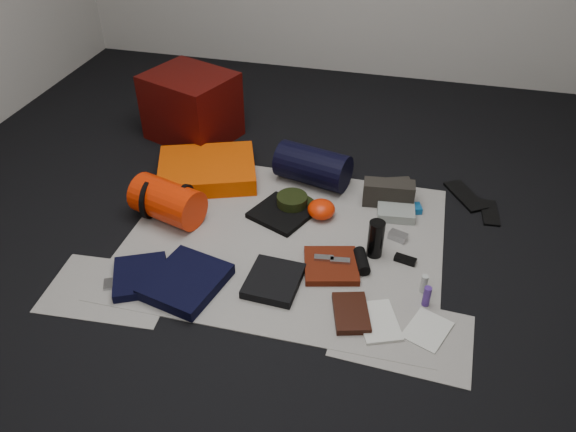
% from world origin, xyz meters
% --- Properties ---
extents(floor, '(4.50, 4.50, 0.02)m').
position_xyz_m(floor, '(0.00, 0.00, -0.01)').
color(floor, black).
rests_on(floor, ground).
extents(newspaper_mat, '(1.60, 1.30, 0.01)m').
position_xyz_m(newspaper_mat, '(0.00, 0.00, 0.00)').
color(newspaper_mat, '#B3AEA5').
rests_on(newspaper_mat, floor).
extents(newspaper_sheet_front_left, '(0.61, 0.44, 0.00)m').
position_xyz_m(newspaper_sheet_front_left, '(-0.70, -0.55, 0.00)').
color(newspaper_sheet_front_left, '#B3AEA5').
rests_on(newspaper_sheet_front_left, floor).
extents(newspaper_sheet_front_right, '(0.60, 0.43, 0.00)m').
position_xyz_m(newspaper_sheet_front_right, '(0.65, -0.50, 0.00)').
color(newspaper_sheet_front_right, '#B3AEA5').
rests_on(newspaper_sheet_front_right, floor).
extents(red_cabinet, '(0.64, 0.59, 0.44)m').
position_xyz_m(red_cabinet, '(-0.86, 0.92, 0.22)').
color(red_cabinet, '#440805').
rests_on(red_cabinet, floor).
extents(sleeping_pad, '(0.69, 0.63, 0.10)m').
position_xyz_m(sleeping_pad, '(-0.59, 0.46, 0.06)').
color(sleeping_pad, '#E54A02').
rests_on(sleeping_pad, newspaper_mat).
extents(stuff_sack, '(0.42, 0.32, 0.22)m').
position_xyz_m(stuff_sack, '(-0.65, 0.03, 0.12)').
color(stuff_sack, red).
rests_on(stuff_sack, newspaper_mat).
extents(sack_strap_left, '(0.02, 0.22, 0.22)m').
position_xyz_m(sack_strap_left, '(-0.75, 0.03, 0.11)').
color(sack_strap_left, black).
rests_on(sack_strap_left, newspaper_mat).
extents(sack_strap_right, '(0.02, 0.22, 0.22)m').
position_xyz_m(sack_strap_right, '(-0.55, 0.03, 0.11)').
color(sack_strap_right, black).
rests_on(sack_strap_right, newspaper_mat).
extents(navy_duffel, '(0.46, 0.31, 0.22)m').
position_xyz_m(navy_duffel, '(0.03, 0.56, 0.12)').
color(navy_duffel, black).
rests_on(navy_duffel, newspaper_mat).
extents(boonie_brim, '(0.35, 0.35, 0.01)m').
position_xyz_m(boonie_brim, '(-0.02, 0.27, 0.01)').
color(boonie_brim, black).
rests_on(boonie_brim, newspaper_mat).
extents(boonie_crown, '(0.17, 0.17, 0.08)m').
position_xyz_m(boonie_crown, '(-0.02, 0.27, 0.05)').
color(boonie_crown, black).
rests_on(boonie_crown, boonie_brim).
extents(hiking_boot_left, '(0.26, 0.17, 0.12)m').
position_xyz_m(hiking_boot_left, '(0.48, 0.49, 0.07)').
color(hiking_boot_left, '#292620').
rests_on(hiking_boot_left, newspaper_mat).
extents(hiking_boot_right, '(0.29, 0.13, 0.14)m').
position_xyz_m(hiking_boot_right, '(0.48, 0.45, 0.08)').
color(hiking_boot_right, '#292620').
rests_on(hiking_boot_right, newspaper_mat).
extents(flip_flop_left, '(0.25, 0.31, 0.02)m').
position_xyz_m(flip_flop_left, '(0.91, 0.63, 0.01)').
color(flip_flop_left, black).
rests_on(flip_flop_left, floor).
extents(flip_flop_right, '(0.10, 0.24, 0.01)m').
position_xyz_m(flip_flop_right, '(1.04, 0.50, 0.01)').
color(flip_flop_right, black).
rests_on(flip_flop_right, floor).
extents(trousers_navy_a, '(0.34, 0.35, 0.04)m').
position_xyz_m(trousers_navy_a, '(-0.59, -0.46, 0.03)').
color(trousers_navy_a, black).
rests_on(trousers_navy_a, newspaper_mat).
extents(trousers_navy_b, '(0.39, 0.42, 0.06)m').
position_xyz_m(trousers_navy_b, '(-0.36, -0.44, 0.03)').
color(trousers_navy_b, black).
rests_on(trousers_navy_b, newspaper_mat).
extents(trousers_charcoal, '(0.25, 0.29, 0.04)m').
position_xyz_m(trousers_charcoal, '(0.03, -0.33, 0.03)').
color(trousers_charcoal, black).
rests_on(trousers_charcoal, newspaper_mat).
extents(black_tshirt, '(0.37, 0.36, 0.03)m').
position_xyz_m(black_tshirt, '(-0.07, 0.19, 0.02)').
color(black_tshirt, black).
rests_on(black_tshirt, newspaper_mat).
extents(red_shirt, '(0.31, 0.31, 0.03)m').
position_xyz_m(red_shirt, '(0.27, -0.16, 0.02)').
color(red_shirt, '#551709').
rests_on(red_shirt, newspaper_mat).
extents(orange_stuff_sack, '(0.17, 0.17, 0.10)m').
position_xyz_m(orange_stuff_sack, '(0.15, 0.24, 0.06)').
color(orange_stuff_sack, red).
rests_on(orange_stuff_sack, newspaper_mat).
extents(first_aid_pouch, '(0.21, 0.17, 0.05)m').
position_xyz_m(first_aid_pouch, '(0.54, 0.34, 0.03)').
color(first_aid_pouch, gray).
rests_on(first_aid_pouch, newspaper_mat).
extents(water_bottle, '(0.10, 0.10, 0.20)m').
position_xyz_m(water_bottle, '(0.46, -0.01, 0.11)').
color(water_bottle, black).
rests_on(water_bottle, newspaper_mat).
extents(speaker, '(0.10, 0.17, 0.06)m').
position_xyz_m(speaker, '(0.42, -0.11, 0.04)').
color(speaker, black).
rests_on(speaker, newspaper_mat).
extents(compact_camera, '(0.10, 0.08, 0.04)m').
position_xyz_m(compact_camera, '(0.57, 0.14, 0.02)').
color(compact_camera, '#A0A1A5').
rests_on(compact_camera, newspaper_mat).
extents(cyan_case, '(0.13, 0.11, 0.04)m').
position_xyz_m(cyan_case, '(0.61, 0.40, 0.02)').
color(cyan_case, '#0E4F89').
rests_on(cyan_case, newspaper_mat).
extents(toiletry_purple, '(0.04, 0.04, 0.10)m').
position_xyz_m(toiletry_purple, '(0.73, -0.29, 0.06)').
color(toiletry_purple, '#432578').
rests_on(toiletry_purple, newspaper_mat).
extents(toiletry_clear, '(0.03, 0.03, 0.09)m').
position_xyz_m(toiletry_clear, '(0.72, -0.21, 0.05)').
color(toiletry_clear, '#A7ABA6').
rests_on(toiletry_clear, newspaper_mat).
extents(paperback_book, '(0.21, 0.26, 0.03)m').
position_xyz_m(paperback_book, '(0.42, -0.44, 0.02)').
color(paperback_book, black).
rests_on(paperback_book, newspaper_mat).
extents(map_booklet, '(0.24, 0.28, 0.01)m').
position_xyz_m(map_booklet, '(0.54, -0.45, 0.01)').
color(map_booklet, beige).
rests_on(map_booklet, newspaper_mat).
extents(map_printout, '(0.23, 0.25, 0.01)m').
position_xyz_m(map_printout, '(0.75, -0.45, 0.01)').
color(map_printout, beige).
rests_on(map_printout, newspaper_mat).
extents(sunglasses, '(0.11, 0.07, 0.03)m').
position_xyz_m(sunglasses, '(0.62, -0.03, 0.02)').
color(sunglasses, black).
rests_on(sunglasses, newspaper_mat).
extents(key_cluster, '(0.10, 0.10, 0.01)m').
position_xyz_m(key_cluster, '(-0.70, -0.52, 0.01)').
color(key_cluster, '#A0A1A5').
rests_on(key_cluster, newspaper_mat).
extents(tape_roll, '(0.05, 0.05, 0.04)m').
position_xyz_m(tape_roll, '(-0.05, 0.22, 0.05)').
color(tape_roll, silver).
rests_on(tape_roll, black_tshirt).
extents(energy_bar_a, '(0.10, 0.05, 0.01)m').
position_xyz_m(energy_bar_a, '(0.23, -0.14, 0.05)').
color(energy_bar_a, '#A0A1A5').
rests_on(energy_bar_a, red_shirt).
extents(energy_bar_b, '(0.10, 0.05, 0.01)m').
position_xyz_m(energy_bar_b, '(0.31, -0.14, 0.05)').
color(energy_bar_b, '#A0A1A5').
rests_on(energy_bar_b, red_shirt).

